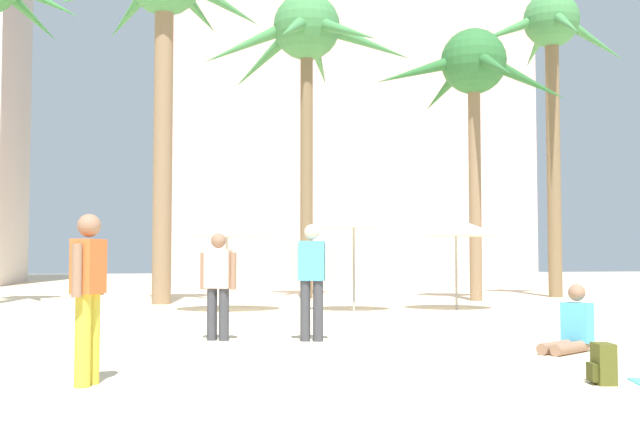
# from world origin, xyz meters

# --- Properties ---
(hotel_pink) EXTENTS (16.40, 8.39, 18.66)m
(hotel_pink) POSITION_xyz_m (6.73, 31.72, 9.33)
(hotel_pink) COLOR beige
(hotel_pink) RESTS_ON ground
(palm_tree_far_left) EXTENTS (5.91, 5.45, 10.33)m
(palm_tree_far_left) POSITION_xyz_m (-1.57, 17.34, 8.40)
(palm_tree_far_left) COLOR #896B4C
(palm_tree_far_left) RESTS_ON ground
(palm_tree_center) EXTENTS (6.32, 6.26, 8.27)m
(palm_tree_center) POSITION_xyz_m (7.71, 17.23, 6.85)
(palm_tree_center) COLOR #896B4C
(palm_tree_center) RESTS_ON ground
(palm_tree_right) EXTENTS (5.70, 5.70, 10.13)m
(palm_tree_right) POSITION_xyz_m (11.11, 18.75, 8.25)
(palm_tree_right) COLOR brown
(palm_tree_right) RESTS_ON ground
(palm_tree_far_right) EXTENTS (6.94, 6.57, 9.86)m
(palm_tree_far_right) POSITION_xyz_m (2.99, 19.70, 8.23)
(palm_tree_far_right) COLOR brown
(palm_tree_far_right) RESTS_ON ground
(cafe_umbrella_0) EXTENTS (2.66, 2.66, 2.22)m
(cafe_umbrella_0) POSITION_xyz_m (-0.02, 14.08, 2.01)
(cafe_umbrella_0) COLOR gray
(cafe_umbrella_0) RESTS_ON ground
(cafe_umbrella_1) EXTENTS (2.29, 2.29, 2.28)m
(cafe_umbrella_1) POSITION_xyz_m (5.63, 13.41, 2.06)
(cafe_umbrella_1) COLOR gray
(cafe_umbrella_1) RESTS_ON ground
(cafe_umbrella_3) EXTENTS (2.07, 2.07, 2.47)m
(cafe_umbrella_3) POSITION_xyz_m (2.98, 13.35, 2.25)
(cafe_umbrella_3) COLOR gray
(cafe_umbrella_3) RESTS_ON ground
(backpack) EXTENTS (0.28, 0.33, 0.42)m
(backpack) POSITION_xyz_m (2.79, 1.97, 0.20)
(backpack) COLOR #4D4F1B
(backpack) RESTS_ON ground
(person_mid_right) EXTENTS (0.99, 0.85, 0.93)m
(person_mid_right) POSITION_xyz_m (3.92, 4.64, 0.32)
(person_mid_right) COLOR #936B51
(person_mid_right) RESTS_ON ground
(person_near_left) EXTENTS (0.35, 0.59, 1.75)m
(person_near_left) POSITION_xyz_m (-2.41, 2.94, 0.96)
(person_near_left) COLOR gold
(person_near_left) RESTS_ON ground
(person_mid_center) EXTENTS (0.60, 0.32, 1.82)m
(person_mid_center) POSITION_xyz_m (0.66, 6.74, 1.00)
(person_mid_center) COLOR #3D3D42
(person_mid_center) RESTS_ON ground
(person_mid_left) EXTENTS (0.58, 0.37, 1.69)m
(person_mid_left) POSITION_xyz_m (-0.76, 7.15, 0.92)
(person_mid_left) COLOR #3D3D42
(person_mid_left) RESTS_ON ground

